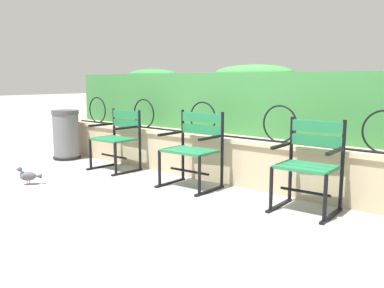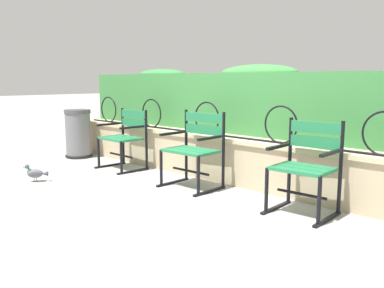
{
  "view_description": "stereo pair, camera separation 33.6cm",
  "coord_description": "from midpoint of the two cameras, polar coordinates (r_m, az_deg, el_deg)",
  "views": [
    {
      "loc": [
        2.92,
        -3.35,
        1.26
      ],
      "look_at": [
        0.0,
        0.1,
        0.55
      ],
      "focal_mm": 38.5,
      "sensor_mm": 36.0,
      "label": 1
    },
    {
      "loc": [
        3.17,
        -3.12,
        1.26
      ],
      "look_at": [
        0.0,
        0.1,
        0.55
      ],
      "focal_mm": 38.5,
      "sensor_mm": 36.0,
      "label": 2
    }
  ],
  "objects": [
    {
      "name": "park_chair_centre",
      "position": [
        4.82,
        2.41,
        -0.46
      ],
      "size": [
        0.65,
        0.54,
        0.89
      ],
      "color": "#237547",
      "rests_on": "ground"
    },
    {
      "name": "ground_plane",
      "position": [
        4.62,
        1.25,
        -6.9
      ],
      "size": [
        60.0,
        60.0,
        0.0
      ],
      "primitive_type": "plane",
      "color": "#9E9E99"
    },
    {
      "name": "park_chair_right",
      "position": [
        4.06,
        17.87,
        -2.77
      ],
      "size": [
        0.59,
        0.55,
        0.89
      ],
      "color": "#237547",
      "rests_on": "ground"
    },
    {
      "name": "pigeon_near_chairs",
      "position": [
        5.41,
        -19.23,
        -3.83
      ],
      "size": [
        0.22,
        0.25,
        0.22
      ],
      "color": "#5B5B66",
      "rests_on": "ground"
    },
    {
      "name": "park_chair_left",
      "position": [
        5.89,
        -7.67,
        1.03
      ],
      "size": [
        0.6,
        0.53,
        0.84
      ],
      "color": "#237547",
      "rests_on": "ground"
    },
    {
      "name": "stone_wall",
      "position": [
        5.14,
        7.3,
        -2.06
      ],
      "size": [
        6.44,
        0.41,
        0.57
      ],
      "color": "tan",
      "rests_on": "ground"
    },
    {
      "name": "iron_arch_fence",
      "position": [
        5.19,
        4.37,
        3.2
      ],
      "size": [
        5.92,
        0.02,
        0.42
      ],
      "color": "black",
      "rests_on": "stone_wall"
    },
    {
      "name": "trash_bin",
      "position": [
        6.91,
        -14.16,
        1.26
      ],
      "size": [
        0.44,
        0.44,
        0.78
      ],
      "color": "slate",
      "rests_on": "ground"
    },
    {
      "name": "hedge_row",
      "position": [
        5.42,
        10.41,
        5.92
      ],
      "size": [
        6.32,
        0.55,
        0.88
      ],
      "color": "#387A3D",
      "rests_on": "stone_wall"
    }
  ]
}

